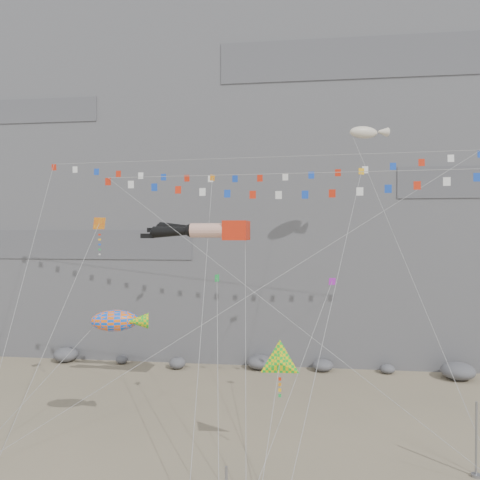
# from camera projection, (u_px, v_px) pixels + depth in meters

# --- Properties ---
(ground) EXTENTS (120.00, 120.00, 0.00)m
(ground) POSITION_uv_depth(u_px,v_px,m) (238.00, 449.00, 28.57)
(ground) COLOR gray
(ground) RESTS_ON ground
(cliff) EXTENTS (80.00, 28.00, 50.00)m
(cliff) POSITION_uv_depth(u_px,v_px,m) (270.00, 141.00, 59.90)
(cliff) COLOR slate
(cliff) RESTS_ON ground
(talus_boulders) EXTENTS (60.00, 3.00, 1.20)m
(talus_boulders) POSITION_uv_depth(u_px,v_px,m) (260.00, 363.00, 45.42)
(talus_boulders) COLOR #5C5C61
(talus_boulders) RESTS_ON ground
(anchor_pole_right) EXTENTS (0.12, 0.12, 4.10)m
(anchor_pole_right) POSITION_uv_depth(u_px,v_px,m) (476.00, 439.00, 25.31)
(anchor_pole_right) COLOR gray
(anchor_pole_right) RESTS_ON ground
(legs_kite) EXTENTS (9.17, 13.98, 18.49)m
(legs_kite) POSITION_uv_depth(u_px,v_px,m) (207.00, 230.00, 34.18)
(legs_kite) COLOR red
(legs_kite) RESTS_ON ground
(flag_banner_upper) EXTENTS (34.80, 15.37, 27.52)m
(flag_banner_upper) POSITION_uv_depth(u_px,v_px,m) (247.00, 158.00, 37.80)
(flag_banner_upper) COLOR red
(flag_banner_upper) RESTS_ON ground
(flag_banner_lower) EXTENTS (27.25, 8.41, 21.83)m
(flag_banner_lower) POSITION_uv_depth(u_px,v_px,m) (292.00, 174.00, 32.12)
(flag_banner_lower) COLOR red
(flag_banner_lower) RESTS_ON ground
(harlequin_kite) EXTENTS (3.47, 9.55, 16.47)m
(harlequin_kite) POSITION_uv_depth(u_px,v_px,m) (99.00, 224.00, 33.83)
(harlequin_kite) COLOR red
(harlequin_kite) RESTS_ON ground
(fish_windsock) EXTENTS (9.56, 4.52, 11.19)m
(fish_windsock) POSITION_uv_depth(u_px,v_px,m) (115.00, 321.00, 29.16)
(fish_windsock) COLOR #FF610D
(fish_windsock) RESTS_ON ground
(delta_kite) EXTENTS (2.52, 5.74, 8.27)m
(delta_kite) POSITION_uv_depth(u_px,v_px,m) (280.00, 363.00, 26.08)
(delta_kite) COLOR yellow
(delta_kite) RESTS_ON ground
(blimp_windsock) EXTENTS (7.10, 15.02, 26.01)m
(blimp_windsock) POSITION_uv_depth(u_px,v_px,m) (364.00, 133.00, 38.52)
(blimp_windsock) COLOR beige
(blimp_windsock) RESTS_ON ground
(small_kite_a) EXTENTS (2.46, 16.92, 24.09)m
(small_kite_a) POSITION_uv_depth(u_px,v_px,m) (212.00, 183.00, 37.31)
(small_kite_a) COLOR orange
(small_kite_a) RESTS_ON ground
(small_kite_b) EXTENTS (5.09, 9.73, 14.17)m
(small_kite_b) POSITION_uv_depth(u_px,v_px,m) (331.00, 284.00, 32.12)
(small_kite_b) COLOR purple
(small_kite_b) RESTS_ON ground
(small_kite_c) EXTENTS (2.52, 11.11, 14.72)m
(small_kite_c) POSITION_uv_depth(u_px,v_px,m) (217.00, 281.00, 31.46)
(small_kite_c) COLOR green
(small_kite_c) RESTS_ON ground
(small_kite_d) EXTENTS (5.97, 15.47, 23.78)m
(small_kite_d) POSITION_uv_depth(u_px,v_px,m) (360.00, 178.00, 34.14)
(small_kite_d) COLOR #F9AE15
(small_kite_d) RESTS_ON ground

